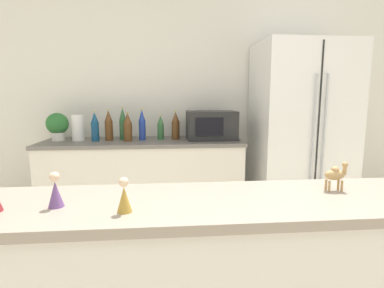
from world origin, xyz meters
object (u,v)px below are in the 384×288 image
(wise_man_figurine_crimson, at_px, (124,197))
(back_bottle_1, at_px, (109,126))
(paper_towel_roll, at_px, (78,128))
(back_bottle_4, at_px, (123,124))
(back_bottle_3, at_px, (142,125))
(microwave, at_px, (211,125))
(refrigerator, at_px, (300,136))
(back_bottle_2, at_px, (176,126))
(back_bottle_0, at_px, (161,128))
(back_bottle_5, at_px, (95,127))
(wise_man_figurine_purple, at_px, (55,192))
(camel_figurine, at_px, (336,174))
(potted_plant, at_px, (57,125))
(back_bottle_6, at_px, (128,127))

(wise_man_figurine_crimson, bearing_deg, back_bottle_1, 101.48)
(paper_towel_roll, height_order, back_bottle_4, back_bottle_4)
(back_bottle_4, bearing_deg, paper_towel_roll, -176.19)
(back_bottle_3, bearing_deg, wise_man_figurine_crimson, -87.59)
(paper_towel_roll, xyz_separation_m, microwave, (1.29, -0.01, 0.02))
(paper_towel_roll, relative_size, microwave, 0.52)
(microwave, relative_size, back_bottle_1, 1.59)
(refrigerator, xyz_separation_m, back_bottle_1, (-1.90, 0.07, 0.12))
(refrigerator, bearing_deg, back_bottle_2, 175.40)
(back_bottle_0, relative_size, back_bottle_3, 0.80)
(back_bottle_4, height_order, back_bottle_5, back_bottle_4)
(paper_towel_roll, height_order, back_bottle_0, paper_towel_roll)
(paper_towel_roll, relative_size, back_bottle_0, 1.01)
(wise_man_figurine_crimson, xyz_separation_m, wise_man_figurine_purple, (-0.24, 0.07, 0.00))
(back_bottle_3, distance_m, back_bottle_4, 0.20)
(camel_figurine, height_order, wise_man_figurine_purple, wise_man_figurine_purple)
(back_bottle_4, bearing_deg, refrigerator, -3.72)
(back_bottle_3, xyz_separation_m, back_bottle_4, (-0.19, 0.06, 0.01))
(back_bottle_3, bearing_deg, paper_towel_roll, 177.37)
(back_bottle_1, relative_size, camel_figurine, 2.56)
(back_bottle_2, bearing_deg, wise_man_figurine_crimson, -96.86)
(refrigerator, bearing_deg, microwave, 175.24)
(back_bottle_2, bearing_deg, back_bottle_1, -177.08)
(potted_plant, relative_size, microwave, 0.56)
(back_bottle_1, distance_m, back_bottle_4, 0.14)
(back_bottle_6, bearing_deg, paper_towel_roll, 170.58)
(back_bottle_6, bearing_deg, back_bottle_2, 11.65)
(back_bottle_5, height_order, wise_man_figurine_purple, back_bottle_5)
(back_bottle_2, distance_m, wise_man_figurine_purple, 2.01)
(back_bottle_0, bearing_deg, refrigerator, -4.11)
(back_bottle_2, distance_m, back_bottle_5, 0.77)
(refrigerator, height_order, wise_man_figurine_purple, refrigerator)
(back_bottle_2, xyz_separation_m, back_bottle_6, (-0.46, -0.09, -0.00))
(back_bottle_0, distance_m, wise_man_figurine_purple, 1.98)
(potted_plant, height_order, back_bottle_6, back_bottle_6)
(back_bottle_3, relative_size, wise_man_figurine_purple, 2.50)
(back_bottle_1, xyz_separation_m, wise_man_figurine_crimson, (0.40, -1.98, -0.06))
(back_bottle_6, relative_size, wise_man_figurine_crimson, 2.37)
(back_bottle_1, height_order, back_bottle_6, back_bottle_1)
(back_bottle_0, distance_m, back_bottle_6, 0.32)
(back_bottle_4, xyz_separation_m, camel_figurine, (1.09, -1.88, -0.05))
(potted_plant, relative_size, wise_man_figurine_crimson, 2.29)
(camel_figurine, height_order, wise_man_figurine_crimson, camel_figurine)
(back_bottle_1, bearing_deg, camel_figurine, -56.28)
(microwave, relative_size, back_bottle_3, 1.56)
(back_bottle_3, distance_m, camel_figurine, 2.03)
(back_bottle_6, bearing_deg, refrigerator, -0.22)
(back_bottle_4, relative_size, back_bottle_6, 1.15)
(back_bottle_0, distance_m, camel_figurine, 2.00)
(back_bottle_0, height_order, back_bottle_6, back_bottle_6)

